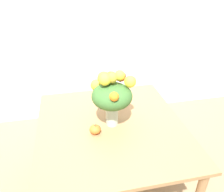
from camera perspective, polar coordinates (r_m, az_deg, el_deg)
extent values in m
plane|color=#8E7556|center=(2.29, -0.23, -22.54)|extent=(12.00, 12.00, 0.00)
cube|color=white|center=(2.74, -6.22, 20.19)|extent=(8.00, 0.06, 2.70)
cube|color=#9E754C|center=(1.76, -0.28, -7.97)|extent=(1.15, 1.20, 0.03)
cylinder|color=#9E754C|center=(2.41, -15.16, -8.47)|extent=(0.06, 0.06, 0.72)
cylinder|color=#9E754C|center=(2.52, 8.89, -5.66)|extent=(0.06, 0.06, 0.72)
cylinder|color=#B2CCBC|center=(1.71, 0.00, -4.62)|extent=(0.10, 0.10, 0.20)
cylinder|color=silver|center=(1.74, 0.00, -6.07)|extent=(0.09, 0.09, 0.09)
cylinder|color=#38662D|center=(1.69, 0.65, -3.41)|extent=(0.01, 0.00, 0.26)
cylinder|color=#38662D|center=(1.70, 0.07, -3.12)|extent=(0.00, 0.01, 0.26)
cylinder|color=#38662D|center=(1.69, -0.60, -3.33)|extent=(0.01, 0.00, 0.26)
cylinder|color=#38662D|center=(1.67, -0.45, -3.76)|extent=(0.01, 0.01, 0.26)
cylinder|color=#38662D|center=(1.67, 0.33, -3.81)|extent=(0.00, 0.01, 0.26)
ellipsoid|color=#38662D|center=(1.62, 0.00, 0.00)|extent=(0.31, 0.31, 0.18)
sphere|color=yellow|center=(1.69, -4.12, 2.84)|extent=(0.09, 0.09, 0.09)
sphere|color=#D64C23|center=(1.70, 2.28, 5.13)|extent=(0.08, 0.08, 0.08)
sphere|color=yellow|center=(1.59, 4.77, 3.76)|extent=(0.09, 0.09, 0.09)
sphere|color=orange|center=(1.48, 0.67, -0.15)|extent=(0.07, 0.07, 0.07)
sphere|color=#AD9E33|center=(1.56, 0.02, 4.77)|extent=(0.08, 0.08, 0.08)
sphere|color=yellow|center=(1.54, -1.88, 4.24)|extent=(0.08, 0.08, 0.08)
sphere|color=yellow|center=(1.64, -0.26, 4.94)|extent=(0.09, 0.09, 0.09)
sphere|color=yellow|center=(1.57, 2.01, 5.44)|extent=(0.08, 0.08, 0.08)
sphere|color=#AD9E33|center=(1.57, -2.12, 4.74)|extent=(0.09, 0.09, 0.09)
ellipsoid|color=orange|center=(1.66, -4.42, -8.68)|extent=(0.09, 0.09, 0.07)
cylinder|color=brown|center=(1.64, -4.47, -7.67)|extent=(0.01, 0.01, 0.02)
cube|color=silver|center=(2.66, 0.02, -0.71)|extent=(0.46, 0.46, 0.02)
cylinder|color=silver|center=(2.64, -3.28, -7.12)|extent=(0.04, 0.04, 0.44)
cylinder|color=silver|center=(2.67, 4.06, -6.64)|extent=(0.04, 0.04, 0.44)
cylinder|color=silver|center=(2.92, -3.66, -3.07)|extent=(0.04, 0.04, 0.44)
cylinder|color=silver|center=(2.95, 2.96, -2.69)|extent=(0.04, 0.04, 0.44)
cube|color=silver|center=(2.73, -0.43, 5.72)|extent=(0.40, 0.06, 0.45)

